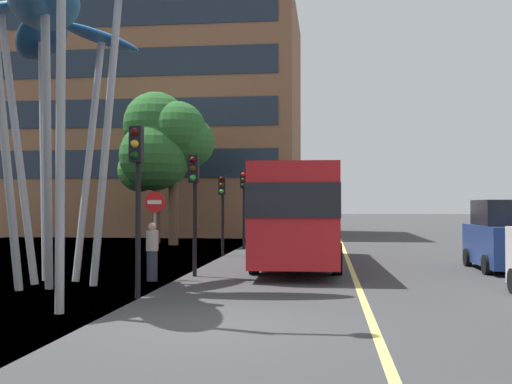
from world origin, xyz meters
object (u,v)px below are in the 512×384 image
(street_lamp, at_px, (81,39))
(pedestrian, at_px, (152,252))
(traffic_light_opposite, at_px, (243,193))
(traffic_light_kerb_far, at_px, (194,189))
(car_parked_far, at_px, (506,238))
(leaf_sculpture, at_px, (49,24))
(traffic_light_kerb_near, at_px, (137,174))
(no_entry_sign, at_px, (155,221))
(traffic_light_island_mid, at_px, (222,197))
(red_bus, at_px, (297,210))

(street_lamp, height_order, pedestrian, street_lamp)
(traffic_light_opposite, relative_size, street_lamp, 0.43)
(traffic_light_kerb_far, xyz_separation_m, car_parked_far, (9.54, 2.77, -1.53))
(leaf_sculpture, xyz_separation_m, traffic_light_kerb_near, (2.90, -1.70, -4.00))
(car_parked_far, xyz_separation_m, no_entry_sign, (-10.54, -3.38, 0.60))
(pedestrian, bearing_deg, traffic_light_kerb_near, -79.92)
(traffic_light_island_mid, bearing_deg, street_lamp, -92.11)
(leaf_sculpture, bearing_deg, traffic_light_kerb_near, -30.37)
(traffic_light_opposite, height_order, no_entry_sign, traffic_light_opposite)
(leaf_sculpture, xyz_separation_m, no_entry_sign, (2.28, 1.93, -5.14))
(traffic_light_kerb_near, xyz_separation_m, pedestrian, (-0.56, 3.16, -1.99))
(traffic_light_island_mid, bearing_deg, traffic_light_kerb_near, -89.91)
(traffic_light_kerb_near, xyz_separation_m, traffic_light_opposite, (0.35, 15.15, -0.14))
(leaf_sculpture, bearing_deg, traffic_light_kerb_far, 37.76)
(leaf_sculpture, bearing_deg, red_bus, 45.99)
(red_bus, distance_m, traffic_light_kerb_far, 4.79)
(traffic_light_kerb_far, distance_m, traffic_light_opposite, 10.91)
(street_lamp, relative_size, no_entry_sign, 3.41)
(red_bus, distance_m, street_lamp, 11.19)
(leaf_sculpture, relative_size, street_lamp, 1.03)
(traffic_light_kerb_far, relative_size, traffic_light_island_mid, 1.08)
(leaf_sculpture, relative_size, traffic_light_island_mid, 2.64)
(leaf_sculpture, xyz_separation_m, traffic_light_opposite, (3.25, 13.45, -4.14))
(traffic_light_island_mid, distance_m, no_entry_sign, 7.85)
(leaf_sculpture, height_order, pedestrian, leaf_sculpture)
(car_parked_far, distance_m, no_entry_sign, 11.09)
(red_bus, xyz_separation_m, leaf_sculpture, (-6.12, -6.34, 4.87))
(traffic_light_island_mid, distance_m, traffic_light_opposite, 3.76)
(red_bus, height_order, traffic_light_kerb_near, traffic_light_kerb_near)
(no_entry_sign, bearing_deg, traffic_light_kerb_far, 31.50)
(red_bus, xyz_separation_m, pedestrian, (-3.78, -4.88, -1.12))
(traffic_light_kerb_near, bearing_deg, street_lamp, -104.75)
(street_lamp, xyz_separation_m, pedestrian, (-0.05, 5.10, -4.53))
(traffic_light_kerb_far, distance_m, traffic_light_island_mid, 7.19)
(street_lamp, bearing_deg, traffic_light_kerb_far, 81.80)
(no_entry_sign, bearing_deg, leaf_sculpture, -139.78)
(red_bus, bearing_deg, leaf_sculpture, -134.01)
(street_lamp, bearing_deg, red_bus, 69.48)
(street_lamp, bearing_deg, no_entry_sign, 91.13)
(car_parked_far, distance_m, street_lamp, 14.40)
(traffic_light_kerb_near, distance_m, traffic_light_island_mid, 11.42)
(traffic_light_opposite, bearing_deg, street_lamp, -92.90)
(red_bus, xyz_separation_m, car_parked_far, (6.70, -1.03, -0.88))
(traffic_light_kerb_far, bearing_deg, traffic_light_opposite, 90.14)
(traffic_light_island_mid, bearing_deg, car_parked_far, -23.94)
(traffic_light_kerb_near, height_order, traffic_light_island_mid, traffic_light_kerb_near)
(traffic_light_island_mid, height_order, street_lamp, street_lamp)
(red_bus, relative_size, traffic_light_kerb_near, 2.76)
(street_lamp, bearing_deg, traffic_light_kerb_near, 75.25)
(no_entry_sign, bearing_deg, car_parked_far, 17.76)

